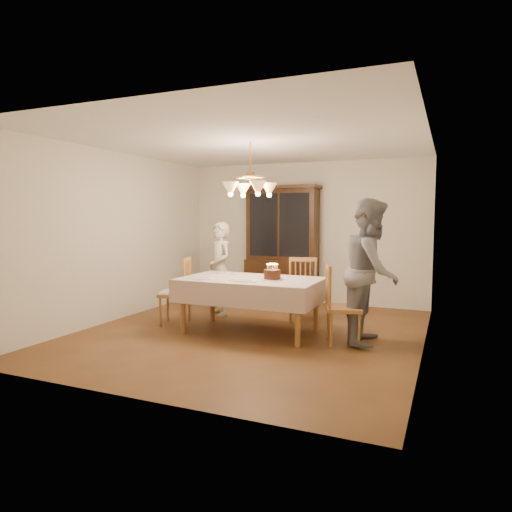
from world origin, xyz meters
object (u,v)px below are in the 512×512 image
at_px(elderly_woman, 220,269).
at_px(birthday_cake, 272,275).
at_px(dining_table, 250,284).
at_px(china_hutch, 282,247).
at_px(chair_far_side, 303,293).

bearing_deg(elderly_woman, birthday_cake, 0.40).
xyz_separation_m(dining_table, china_hutch, (-0.35, 2.25, 0.36)).
xyz_separation_m(dining_table, chair_far_side, (0.46, 0.95, -0.24)).
bearing_deg(chair_far_side, elderly_woman, -176.20).
height_order(elderly_woman, birthday_cake, elderly_woman).
distance_m(chair_far_side, birthday_cake, 1.06).
relative_size(china_hutch, elderly_woman, 1.42).
distance_m(dining_table, birthday_cake, 0.36).
relative_size(dining_table, elderly_woman, 1.25).
xyz_separation_m(elderly_woman, birthday_cake, (1.25, -0.89, 0.07)).
distance_m(china_hutch, elderly_woman, 1.53).
distance_m(chair_far_side, elderly_woman, 1.41).
distance_m(elderly_woman, birthday_cake, 1.54).
xyz_separation_m(china_hutch, elderly_woman, (-0.57, -1.39, -0.28)).
bearing_deg(dining_table, china_hutch, 98.95).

